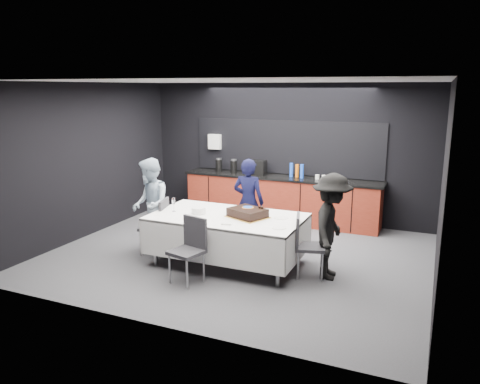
{
  "coord_description": "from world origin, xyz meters",
  "views": [
    {
      "loc": [
        2.93,
        -6.68,
        2.72
      ],
      "look_at": [
        0.0,
        0.1,
        1.05
      ],
      "focal_mm": 35.0,
      "sensor_mm": 36.0,
      "label": 1
    }
  ],
  "objects_px": {
    "chair_right": "(305,241)",
    "person_right": "(331,227)",
    "chair_left": "(158,222)",
    "champagne_flute": "(174,202)",
    "cake_assembly": "(248,213)",
    "chair_near": "(190,245)",
    "plate_stack": "(199,210)",
    "person_center": "(248,202)",
    "person_left": "(150,205)",
    "party_table": "(227,224)"
  },
  "relations": [
    {
      "from": "cake_assembly",
      "to": "chair_right",
      "type": "relative_size",
      "value": 0.74
    },
    {
      "from": "person_center",
      "to": "person_right",
      "type": "relative_size",
      "value": 0.99
    },
    {
      "from": "plate_stack",
      "to": "chair_right",
      "type": "bearing_deg",
      "value": 2.08
    },
    {
      "from": "cake_assembly",
      "to": "chair_right",
      "type": "xyz_separation_m",
      "value": [
        0.92,
        -0.04,
        -0.31
      ]
    },
    {
      "from": "chair_near",
      "to": "person_right",
      "type": "bearing_deg",
      "value": 26.83
    },
    {
      "from": "person_left",
      "to": "person_right",
      "type": "xyz_separation_m",
      "value": [
        3.04,
        0.04,
        -0.02
      ]
    },
    {
      "from": "cake_assembly",
      "to": "person_left",
      "type": "height_order",
      "value": "person_left"
    },
    {
      "from": "person_center",
      "to": "person_right",
      "type": "bearing_deg",
      "value": 150.38
    },
    {
      "from": "person_right",
      "to": "person_center",
      "type": "bearing_deg",
      "value": 57.33
    },
    {
      "from": "plate_stack",
      "to": "person_right",
      "type": "xyz_separation_m",
      "value": [
        2.05,
        0.17,
        -0.06
      ]
    },
    {
      "from": "chair_right",
      "to": "person_right",
      "type": "xyz_separation_m",
      "value": [
        0.35,
        0.11,
        0.23
      ]
    },
    {
      "from": "chair_left",
      "to": "plate_stack",
      "type": "bearing_deg",
      "value": -2.84
    },
    {
      "from": "champagne_flute",
      "to": "person_center",
      "type": "height_order",
      "value": "person_center"
    },
    {
      "from": "person_left",
      "to": "champagne_flute",
      "type": "bearing_deg",
      "value": 37.76
    },
    {
      "from": "party_table",
      "to": "cake_assembly",
      "type": "xyz_separation_m",
      "value": [
        0.32,
        0.04,
        0.21
      ]
    },
    {
      "from": "cake_assembly",
      "to": "chair_left",
      "type": "xyz_separation_m",
      "value": [
        -1.57,
        -0.07,
        -0.31
      ]
    },
    {
      "from": "cake_assembly",
      "to": "person_right",
      "type": "bearing_deg",
      "value": 2.86
    },
    {
      "from": "plate_stack",
      "to": "person_left",
      "type": "relative_size",
      "value": 0.14
    },
    {
      "from": "person_left",
      "to": "person_center",
      "type": "bearing_deg",
      "value": 89.3
    },
    {
      "from": "cake_assembly",
      "to": "champagne_flute",
      "type": "relative_size",
      "value": 3.06
    },
    {
      "from": "champagne_flute",
      "to": "chair_right",
      "type": "distance_m",
      "value": 2.17
    },
    {
      "from": "plate_stack",
      "to": "person_center",
      "type": "height_order",
      "value": "person_center"
    },
    {
      "from": "person_right",
      "to": "chair_right",
      "type": "bearing_deg",
      "value": 102.94
    },
    {
      "from": "chair_right",
      "to": "chair_left",
      "type": "bearing_deg",
      "value": -179.47
    },
    {
      "from": "party_table",
      "to": "person_right",
      "type": "bearing_deg",
      "value": 3.74
    },
    {
      "from": "plate_stack",
      "to": "person_left",
      "type": "xyz_separation_m",
      "value": [
        -0.98,
        0.13,
        -0.04
      ]
    },
    {
      "from": "champagne_flute",
      "to": "chair_near",
      "type": "distance_m",
      "value": 1.05
    },
    {
      "from": "cake_assembly",
      "to": "plate_stack",
      "type": "relative_size",
      "value": 3.05
    },
    {
      "from": "chair_near",
      "to": "champagne_flute",
      "type": "bearing_deg",
      "value": 134.36
    },
    {
      "from": "plate_stack",
      "to": "person_left",
      "type": "height_order",
      "value": "person_left"
    },
    {
      "from": "party_table",
      "to": "plate_stack",
      "type": "height_order",
      "value": "plate_stack"
    },
    {
      "from": "cake_assembly",
      "to": "person_center",
      "type": "distance_m",
      "value": 1.05
    },
    {
      "from": "chair_right",
      "to": "person_right",
      "type": "bearing_deg",
      "value": 16.86
    },
    {
      "from": "champagne_flute",
      "to": "chair_near",
      "type": "height_order",
      "value": "champagne_flute"
    },
    {
      "from": "chair_left",
      "to": "chair_right",
      "type": "xyz_separation_m",
      "value": [
        2.49,
        0.02,
        0.0
      ]
    },
    {
      "from": "plate_stack",
      "to": "person_center",
      "type": "xyz_separation_m",
      "value": [
        0.4,
        1.07,
        -0.07
      ]
    },
    {
      "from": "cake_assembly",
      "to": "chair_near",
      "type": "height_order",
      "value": "cake_assembly"
    },
    {
      "from": "party_table",
      "to": "chair_left",
      "type": "relative_size",
      "value": 2.51
    },
    {
      "from": "party_table",
      "to": "chair_left",
      "type": "xyz_separation_m",
      "value": [
        -1.24,
        -0.02,
        -0.11
      ]
    },
    {
      "from": "chair_left",
      "to": "champagne_flute",
      "type": "bearing_deg",
      "value": -13.37
    },
    {
      "from": "party_table",
      "to": "chair_near",
      "type": "relative_size",
      "value": 2.51
    },
    {
      "from": "champagne_flute",
      "to": "chair_left",
      "type": "bearing_deg",
      "value": 166.63
    },
    {
      "from": "party_table",
      "to": "chair_left",
      "type": "bearing_deg",
      "value": -178.86
    },
    {
      "from": "person_center",
      "to": "person_right",
      "type": "xyz_separation_m",
      "value": [
        1.65,
        -0.91,
        0.01
      ]
    },
    {
      "from": "person_center",
      "to": "person_left",
      "type": "bearing_deg",
      "value": 33.55
    },
    {
      "from": "party_table",
      "to": "chair_left",
      "type": "distance_m",
      "value": 1.25
    },
    {
      "from": "champagne_flute",
      "to": "chair_right",
      "type": "xyz_separation_m",
      "value": [
        2.13,
        0.11,
        -0.4
      ]
    },
    {
      "from": "chair_right",
      "to": "person_right",
      "type": "distance_m",
      "value": 0.43
    },
    {
      "from": "chair_right",
      "to": "chair_near",
      "type": "distance_m",
      "value": 1.66
    },
    {
      "from": "champagne_flute",
      "to": "chair_left",
      "type": "relative_size",
      "value": 0.24
    }
  ]
}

